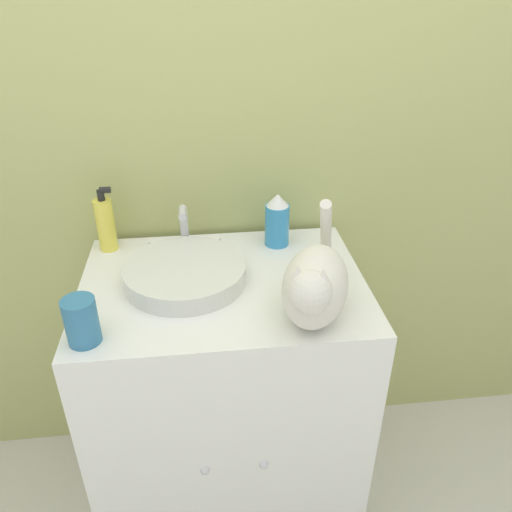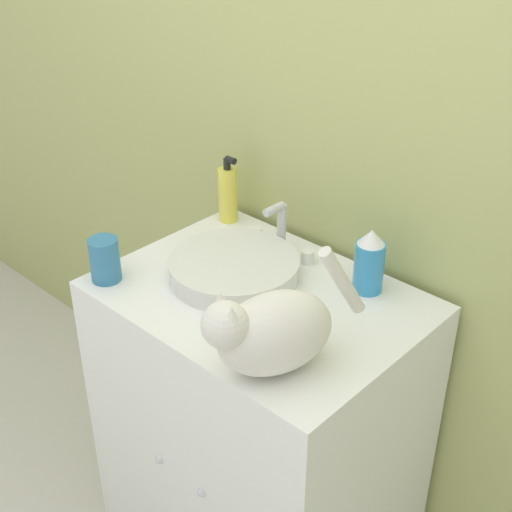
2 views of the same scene
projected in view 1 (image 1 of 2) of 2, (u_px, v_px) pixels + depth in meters
wall_back at (211, 101)px, 1.39m from camera, size 6.00×0.05×2.50m
vanity_cabinet at (228, 398)px, 1.53m from camera, size 0.75×0.57×0.85m
sink_basin at (185, 273)px, 1.30m from camera, size 0.32×0.32×0.05m
faucet at (185, 233)px, 1.43m from camera, size 0.21×0.08×0.14m
cat at (315, 285)px, 1.13m from camera, size 0.23×0.36×0.25m
soap_bottle at (106, 224)px, 1.43m from camera, size 0.06×0.05×0.19m
spray_bottle at (277, 220)px, 1.45m from camera, size 0.07×0.07×0.16m
cup at (81, 321)px, 1.08m from camera, size 0.07×0.07×0.11m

